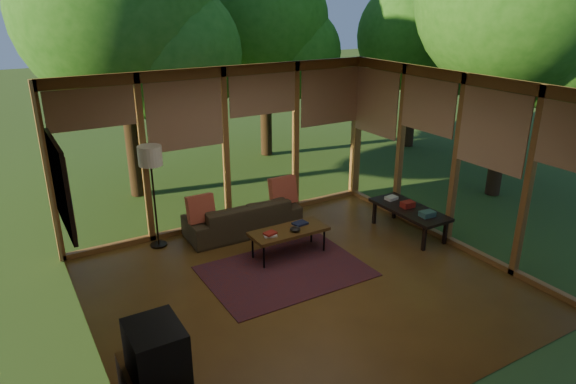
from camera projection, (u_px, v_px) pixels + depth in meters
floor at (305, 286)px, 7.07m from camera, size 5.50×5.50×0.00m
ceiling at (307, 89)px, 6.11m from camera, size 5.50×5.50×0.00m
wall_left at (81, 243)px, 5.28m from camera, size 0.04×5.00×2.70m
wall_front at (456, 280)px, 4.58m from camera, size 5.50×0.04×2.70m
window_wall_back at (226, 148)px, 8.60m from camera, size 5.50×0.12×2.70m
window_wall_right at (456, 162)px, 7.90m from camera, size 0.12×5.00×2.70m
exterior_lawn at (378, 116)px, 17.32m from camera, size 40.00×40.00×0.00m
tree_nw at (117, 9)px, 9.15m from camera, size 3.69×3.69×5.38m
tree_ne at (263, 22)px, 11.98m from camera, size 3.09×3.09×4.74m
tree_far at (412, 37)px, 12.74m from camera, size 2.75×2.75×4.20m
rug at (285, 271)px, 7.43m from camera, size 2.27×1.61×0.01m
sofa at (243, 217)px, 8.59m from camera, size 1.93×0.78×0.56m
pillow_left at (201, 209)px, 8.08m from camera, size 0.43×0.23×0.45m
pillow_right at (283, 191)px, 8.79m from camera, size 0.47×0.25×0.49m
ct_book_lower at (270, 235)px, 7.56m from camera, size 0.22×0.19×0.03m
ct_book_upper at (270, 233)px, 7.55m from camera, size 0.20×0.17×0.03m
ct_book_side at (300, 223)px, 7.95m from camera, size 0.24×0.19×0.03m
ct_bowl at (295, 229)px, 7.70m from camera, size 0.16×0.16×0.07m
television at (156, 351)px, 4.43m from camera, size 0.45×0.55×0.50m
console_book_a at (427, 214)px, 8.15m from camera, size 0.24×0.18×0.08m
console_book_b at (408, 204)px, 8.51m from camera, size 0.22×0.17×0.10m
console_book_c at (391, 198)px, 8.84m from camera, size 0.21×0.16×0.06m
floor_lamp at (151, 162)px, 7.71m from camera, size 0.36×0.36×1.65m
coffee_table at (289, 232)px, 7.78m from camera, size 1.20×0.50×0.43m
side_console at (409, 211)px, 8.51m from camera, size 0.60×1.40×0.46m
wall_painting at (61, 184)px, 6.35m from camera, size 0.06×1.35×1.15m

